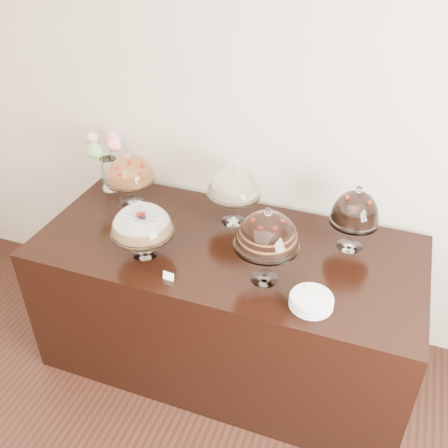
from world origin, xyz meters
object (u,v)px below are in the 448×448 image
(cake_stand_sugar_sponge, at_px, (142,222))
(cake_stand_cheesecake, at_px, (234,185))
(plate_stack, at_px, (311,301))
(cake_stand_dark_choco, at_px, (356,210))
(display_counter, at_px, (227,304))
(cake_stand_choco_layer, at_px, (267,233))
(flower_vase, at_px, (106,157))
(cake_stand_fruit_tart, at_px, (130,171))

(cake_stand_sugar_sponge, xyz_separation_m, cake_stand_cheesecake, (0.36, 0.47, 0.04))
(plate_stack, bearing_deg, cake_stand_dark_choco, 79.47)
(plate_stack, bearing_deg, display_counter, 149.50)
(cake_stand_choco_layer, height_order, flower_vase, cake_stand_choco_layer)
(display_counter, bearing_deg, plate_stack, -30.50)
(display_counter, height_order, cake_stand_dark_choco, cake_stand_dark_choco)
(cake_stand_dark_choco, bearing_deg, cake_stand_choco_layer, -130.17)
(display_counter, distance_m, cake_stand_cheesecake, 0.74)
(cake_stand_choco_layer, bearing_deg, display_counter, 143.77)
(cake_stand_fruit_tart, relative_size, plate_stack, 1.76)
(flower_vase, bearing_deg, cake_stand_dark_choco, -3.81)
(cake_stand_fruit_tart, xyz_separation_m, plate_stack, (1.28, -0.55, -0.20))
(cake_stand_choco_layer, relative_size, plate_stack, 2.09)
(cake_stand_fruit_tart, bearing_deg, display_counter, -17.59)
(cake_stand_choco_layer, distance_m, plate_stack, 0.39)
(display_counter, bearing_deg, cake_stand_dark_choco, 19.84)
(cake_stand_cheesecake, distance_m, plate_stack, 0.86)
(display_counter, relative_size, flower_vase, 5.57)
(cake_stand_sugar_sponge, xyz_separation_m, cake_stand_fruit_tart, (-0.32, 0.45, 0.02))
(cake_stand_dark_choco, relative_size, plate_stack, 1.88)
(cake_stand_choco_layer, bearing_deg, cake_stand_fruit_tart, 156.57)
(cake_stand_dark_choco, bearing_deg, plate_stack, -100.53)
(cake_stand_fruit_tart, distance_m, flower_vase, 0.26)
(cake_stand_dark_choco, bearing_deg, cake_stand_cheesecake, 178.81)
(display_counter, relative_size, cake_stand_dark_choco, 5.64)
(cake_stand_sugar_sponge, relative_size, cake_stand_fruit_tart, 0.95)
(flower_vase, bearing_deg, cake_stand_choco_layer, -23.89)
(cake_stand_sugar_sponge, height_order, plate_stack, cake_stand_sugar_sponge)
(cake_stand_fruit_tart, height_order, flower_vase, flower_vase)
(cake_stand_choco_layer, xyz_separation_m, plate_stack, (0.27, -0.12, -0.26))
(display_counter, bearing_deg, cake_stand_choco_layer, -36.23)
(cake_stand_fruit_tart, xyz_separation_m, flower_vase, (-0.24, 0.11, 0.00))
(cake_stand_dark_choco, height_order, plate_stack, cake_stand_dark_choco)
(cake_stand_cheesecake, relative_size, plate_stack, 1.82)
(display_counter, height_order, cake_stand_fruit_tart, cake_stand_fruit_tart)
(display_counter, distance_m, flower_vase, 1.23)
(cake_stand_sugar_sponge, xyz_separation_m, plate_stack, (0.96, -0.10, -0.18))
(display_counter, xyz_separation_m, cake_stand_choco_layer, (0.28, -0.21, 0.74))
(cake_stand_choco_layer, relative_size, cake_stand_dark_choco, 1.12)
(flower_vase, bearing_deg, display_counter, -19.70)
(cake_stand_dark_choco, relative_size, flower_vase, 0.99)
(cake_stand_sugar_sponge, xyz_separation_m, flower_vase, (-0.55, 0.57, 0.03))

